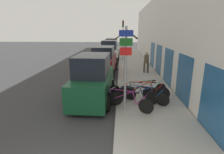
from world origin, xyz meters
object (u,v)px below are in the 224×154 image
object	(u,v)px
signpost	(125,65)
bicycle_2	(146,96)
parked_car_2	(110,52)
pedestrian_near	(146,61)
parked_car_0	(93,80)
street_tree	(126,57)
parked_car_1	(104,61)
traffic_light	(123,35)
bicycle_0	(127,101)
bicycle_3	(144,92)
parked_car_3	(112,47)
bicycle_5	(145,90)
bicycle_1	(134,97)
bicycle_4	(132,91)

from	to	relation	value
signpost	bicycle_2	xyz separation A→B (m)	(1.03, 0.83, -1.64)
parked_car_2	pedestrian_near	world-z (taller)	parked_car_2
parked_car_0	street_tree	size ratio (longest dim) A/B	1.29
parked_car_1	traffic_light	distance (m)	6.88
parked_car_0	street_tree	distance (m)	3.49
bicycle_0	pedestrian_near	size ratio (longest dim) A/B	1.29
signpost	bicycle_0	distance (m)	1.62
bicycle_3	street_tree	world-z (taller)	street_tree
signpost	bicycle_2	bearing A→B (deg)	38.80
parked_car_3	traffic_light	xyz separation A→B (m)	(1.57, -5.85, 1.98)
traffic_light	parked_car_1	bearing A→B (deg)	-103.90
parked_car_0	traffic_light	size ratio (longest dim) A/B	1.00
bicycle_2	street_tree	bearing A→B (deg)	39.69
bicycle_5	parked_car_1	size ratio (longest dim) A/B	0.52
bicycle_1	bicycle_2	bearing A→B (deg)	-68.17
bicycle_2	parked_car_1	xyz separation A→B (m)	(-2.59, 6.30, 0.52)
signpost	bicycle_5	size ratio (longest dim) A/B	1.53
bicycle_1	street_tree	bearing A→B (deg)	-0.62
bicycle_3	parked_car_2	size ratio (longest dim) A/B	0.52
parked_car_0	parked_car_1	xyz separation A→B (m)	(0.02, 5.64, -0.03)
bicycle_1	parked_car_0	size ratio (longest dim) A/B	0.53
bicycle_0	bicycle_2	bearing A→B (deg)	-24.89
bicycle_5	parked_car_3	size ratio (longest dim) A/B	0.50
street_tree	bicycle_3	bearing A→B (deg)	-75.73
signpost	bicycle_1	bearing A→B (deg)	49.70
bicycle_2	parked_car_3	xyz separation A→B (m)	(-2.58, 18.54, 0.54)
bicycle_3	bicycle_4	distance (m)	0.63
bicycle_5	parked_car_3	world-z (taller)	parked_car_3
bicycle_1	parked_car_3	size ratio (longest dim) A/B	0.52
pedestrian_near	bicycle_0	bearing A→B (deg)	76.41
parked_car_2	bicycle_5	bearing A→B (deg)	-74.49
parked_car_1	parked_car_3	bearing A→B (deg)	92.55
pedestrian_near	parked_car_2	bearing A→B (deg)	-60.36
traffic_light	bicycle_4	bearing A→B (deg)	-88.25
bicycle_1	parked_car_0	bearing A→B (deg)	59.90
traffic_light	parked_car_0	bearing A→B (deg)	-97.60
bicycle_0	street_tree	size ratio (longest dim) A/B	0.62
bicycle_0	parked_car_0	size ratio (longest dim) A/B	0.48
parked_car_1	bicycle_4	bearing A→B (deg)	-68.55
street_tree	bicycle_2	bearing A→B (deg)	-76.24
signpost	bicycle_5	world-z (taller)	signpost
bicycle_1	bicycle_3	bearing A→B (deg)	-43.62
bicycle_3	bicycle_1	bearing A→B (deg)	145.44
parked_car_0	parked_car_1	distance (m)	5.64
parked_car_3	street_tree	world-z (taller)	street_tree
bicycle_0	bicycle_5	xyz separation A→B (m)	(1.02, 1.58, -0.00)
bicycle_1	bicycle_2	size ratio (longest dim) A/B	1.18
bicycle_3	bicycle_4	world-z (taller)	bicycle_3
parked_car_2	traffic_light	distance (m)	2.47
signpost	street_tree	xyz separation A→B (m)	(0.15, 4.41, -0.31)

